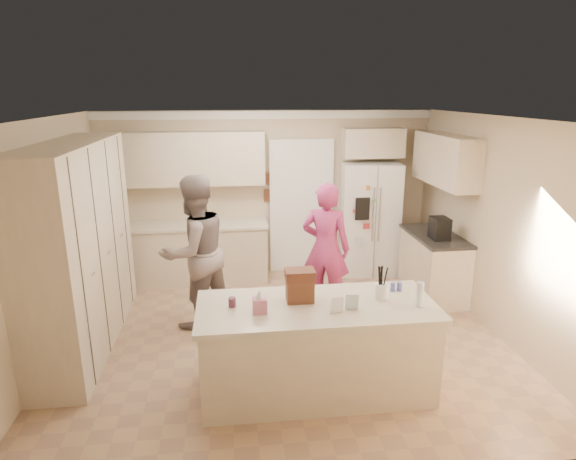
{
  "coord_description": "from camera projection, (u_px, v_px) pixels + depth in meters",
  "views": [
    {
      "loc": [
        -0.58,
        -5.23,
        2.88
      ],
      "look_at": [
        0.1,
        0.35,
        1.25
      ],
      "focal_mm": 30.0,
      "sensor_mm": 36.0,
      "label": 1
    }
  ],
  "objects": [
    {
      "name": "floor",
      "position": [
        283.0,
        337.0,
        5.86
      ],
      "size": [
        5.2,
        4.6,
        0.02
      ],
      "primitive_type": "cube",
      "color": "#A4815F",
      "rests_on": "ground"
    },
    {
      "name": "ceiling",
      "position": [
        283.0,
        117.0,
        5.13
      ],
      "size": [
        5.2,
        4.6,
        0.02
      ],
      "primitive_type": "cube",
      "color": "white",
      "rests_on": "wall_back"
    },
    {
      "name": "wall_back",
      "position": [
        267.0,
        193.0,
        7.69
      ],
      "size": [
        5.2,
        0.02,
        2.6
      ],
      "primitive_type": "cube",
      "color": "beige",
      "rests_on": "ground"
    },
    {
      "name": "wall_front",
      "position": [
        321.0,
        331.0,
        3.29
      ],
      "size": [
        5.2,
        0.02,
        2.6
      ],
      "primitive_type": "cube",
      "color": "beige",
      "rests_on": "ground"
    },
    {
      "name": "wall_left",
      "position": [
        43.0,
        243.0,
        5.19
      ],
      "size": [
        0.02,
        4.6,
        2.6
      ],
      "primitive_type": "cube",
      "color": "beige",
      "rests_on": "ground"
    },
    {
      "name": "wall_right",
      "position": [
        498.0,
        227.0,
        5.8
      ],
      "size": [
        0.02,
        4.6,
        2.6
      ],
      "primitive_type": "cube",
      "color": "beige",
      "rests_on": "ground"
    },
    {
      "name": "crown_back",
      "position": [
        266.0,
        115.0,
        7.31
      ],
      "size": [
        5.2,
        0.08,
        0.12
      ],
      "primitive_type": "cube",
      "color": "white",
      "rests_on": "wall_back"
    },
    {
      "name": "pantry_bank",
      "position": [
        80.0,
        247.0,
        5.45
      ],
      "size": [
        0.6,
        2.6,
        2.35
      ],
      "primitive_type": "cube",
      "color": "beige",
      "rests_on": "floor"
    },
    {
      "name": "back_base_cab",
      "position": [
        196.0,
        253.0,
        7.5
      ],
      "size": [
        2.2,
        0.6,
        0.88
      ],
      "primitive_type": "cube",
      "color": "beige",
      "rests_on": "floor"
    },
    {
      "name": "back_countertop",
      "position": [
        194.0,
        225.0,
        7.37
      ],
      "size": [
        2.24,
        0.63,
        0.04
      ],
      "primitive_type": "cube",
      "color": "beige",
      "rests_on": "back_base_cab"
    },
    {
      "name": "back_upper_cab",
      "position": [
        191.0,
        159.0,
        7.22
      ],
      "size": [
        2.2,
        0.35,
        0.8
      ],
      "primitive_type": "cube",
      "color": "beige",
      "rests_on": "wall_back"
    },
    {
      "name": "doorway_opening",
      "position": [
        301.0,
        208.0,
        7.8
      ],
      "size": [
        0.9,
        0.06,
        2.1
      ],
      "primitive_type": "cube",
      "color": "black",
      "rests_on": "floor"
    },
    {
      "name": "doorway_casing",
      "position": [
        301.0,
        209.0,
        7.77
      ],
      "size": [
        1.02,
        0.03,
        2.22
      ],
      "primitive_type": "cube",
      "color": "white",
      "rests_on": "floor"
    },
    {
      "name": "wall_frame_upper",
      "position": [
        268.0,
        178.0,
        7.59
      ],
      "size": [
        0.15,
        0.02,
        0.2
      ],
      "primitive_type": "cube",
      "color": "brown",
      "rests_on": "wall_back"
    },
    {
      "name": "wall_frame_lower",
      "position": [
        268.0,
        195.0,
        7.66
      ],
      "size": [
        0.15,
        0.02,
        0.2
      ],
      "primitive_type": "cube",
      "color": "brown",
      "rests_on": "wall_back"
    },
    {
      "name": "refrigerator",
      "position": [
        369.0,
        218.0,
        7.77
      ],
      "size": [
        0.98,
        0.8,
        1.8
      ],
      "primitive_type": "cube",
      "rotation": [
        0.0,
        0.0,
        -0.12
      ],
      "color": "white",
      "rests_on": "floor"
    },
    {
      "name": "fridge_seam",
      "position": [
        375.0,
        224.0,
        7.43
      ],
      "size": [
        0.02,
        0.02,
        1.78
      ],
      "primitive_type": "cube",
      "color": "gray",
      "rests_on": "refrigerator"
    },
    {
      "name": "fridge_dispenser",
      "position": [
        362.0,
        209.0,
        7.33
      ],
      "size": [
        0.22,
        0.03,
        0.35
      ],
      "primitive_type": "cube",
      "color": "black",
      "rests_on": "refrigerator"
    },
    {
      "name": "fridge_handle_l",
      "position": [
        373.0,
        215.0,
        7.37
      ],
      "size": [
        0.02,
        0.02,
        0.85
      ],
      "primitive_type": "cylinder",
      "color": "silver",
      "rests_on": "refrigerator"
    },
    {
      "name": "fridge_handle_r",
      "position": [
        379.0,
        215.0,
        7.38
      ],
      "size": [
        0.02,
        0.02,
        0.85
      ],
      "primitive_type": "cylinder",
      "color": "silver",
      "rests_on": "refrigerator"
    },
    {
      "name": "over_fridge_cab",
      "position": [
        373.0,
        143.0,
        7.49
      ],
      "size": [
        0.95,
        0.35,
        0.45
      ],
      "primitive_type": "cube",
      "color": "beige",
      "rests_on": "wall_back"
    },
    {
      "name": "right_base_cab",
      "position": [
        433.0,
        266.0,
        6.95
      ],
      "size": [
        0.6,
        1.2,
        0.88
      ],
      "primitive_type": "cube",
      "color": "beige",
      "rests_on": "floor"
    },
    {
      "name": "right_countertop",
      "position": [
        435.0,
        236.0,
        6.82
      ],
      "size": [
        0.63,
        1.24,
        0.04
      ],
      "primitive_type": "cube",
      "color": "#2D2B28",
      "rests_on": "right_base_cab"
    },
    {
      "name": "right_upper_cab",
      "position": [
        445.0,
        160.0,
        6.74
      ],
      "size": [
        0.35,
        1.5,
        0.7
      ],
      "primitive_type": "cube",
      "color": "beige",
      "rests_on": "wall_right"
    },
    {
      "name": "coffee_maker",
      "position": [
        440.0,
        228.0,
        6.58
      ],
      "size": [
        0.22,
        0.28,
        0.3
      ],
      "primitive_type": "cube",
      "color": "black",
      "rests_on": "right_countertop"
    },
    {
      "name": "island_base",
      "position": [
        316.0,
        350.0,
        4.71
      ],
      "size": [
        2.2,
        0.9,
        0.88
      ],
      "primitive_type": "cube",
      "color": "beige",
      "rests_on": "floor"
    },
    {
      "name": "island_top",
      "position": [
        317.0,
        307.0,
        4.58
      ],
      "size": [
        2.28,
        0.96,
        0.05
      ],
      "primitive_type": "cube",
      "color": "beige",
      "rests_on": "island_base"
    },
    {
      "name": "utensil_crock",
      "position": [
        382.0,
        292.0,
        4.67
      ],
      "size": [
        0.13,
        0.13,
        0.15
      ],
      "primitive_type": "cylinder",
      "color": "white",
      "rests_on": "island_top"
    },
    {
      "name": "tissue_box",
      "position": [
        260.0,
        305.0,
        4.39
      ],
      "size": [
        0.13,
        0.13,
        0.14
      ],
      "primitive_type": "cube",
      "color": "#C06C90",
      "rests_on": "island_top"
    },
    {
      "name": "tissue_plume",
      "position": [
        260.0,
        294.0,
        4.36
      ],
      "size": [
        0.08,
        0.08,
        0.08
      ],
      "primitive_type": "cone",
      "color": "white",
      "rests_on": "tissue_box"
    },
    {
      "name": "dollhouse_body",
      "position": [
        300.0,
        290.0,
        4.62
      ],
      "size": [
        0.26,
        0.18,
        0.22
      ],
      "primitive_type": "cube",
      "color": "brown",
      "rests_on": "island_top"
    },
    {
      "name": "dollhouse_roof",
      "position": [
        300.0,
        275.0,
        4.57
      ],
      "size": [
        0.28,
        0.2,
        0.1
      ],
      "primitive_type": "cube",
      "color": "#592D1E",
      "rests_on": "dollhouse_body"
    },
    {
      "name": "jam_jar",
      "position": [
        232.0,
        302.0,
        4.51
      ],
      "size": [
        0.07,
        0.07,
        0.09
      ],
      "primitive_type": "cylinder",
      "color": "#59263F",
      "rests_on": "island_top"
    },
    {
      "name": "greeting_card_a",
      "position": [
        337.0,
        305.0,
        4.38
      ],
      "size": [
        0.12,
        0.06,
        0.16
      ],
      "primitive_type": "cube",
      "rotation": [
        0.15,
        0.0,
        0.2
      ],
      "color": "white",
      "rests_on": "island_top"
    },
    {
      "name": "greeting_card_b",
      "position": [
        352.0,
        302.0,
        4.44
      ],
      "size": [
        0.12,
        0.05,
        0.16
      ],
      "primitive_type": "cube",
      "rotation": [
        0.15,
        0.0,
        -0.1
      ],
      "color": "silver",
      "rests_on": "island_top"
    },
    {
      "name": "water_bottle",
      "position": [
        420.0,
        294.0,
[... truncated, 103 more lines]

